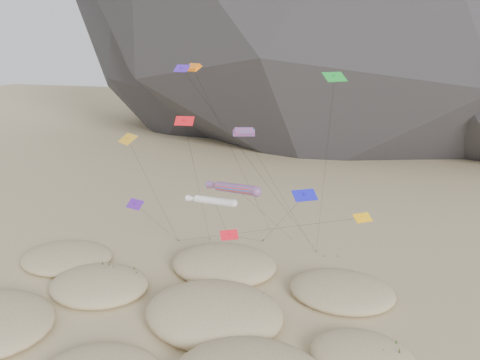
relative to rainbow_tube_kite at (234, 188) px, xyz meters
The scene contains 9 objects.
ground 15.46m from the rainbow_tube_kite, 110.28° to the right, with size 500.00×500.00×0.00m, color #CCB789.
dunes 14.47m from the rainbow_tube_kite, 134.46° to the right, with size 49.69×33.66×4.01m.
dune_grass 13.70m from the rainbow_tube_kite, 134.84° to the right, with size 44.24×30.05×1.50m.
kite_stakes 19.84m from the rainbow_tube_kite, 92.48° to the left, with size 22.99×4.50×0.30m.
rainbow_tube_kite is the anchor object (origin of this frame).
white_tube_kite 4.72m from the rainbow_tube_kite, 146.47° to the left, with size 6.81×12.30×11.46m.
orange_parafoil 14.29m from the rainbow_tube_kite, 140.88° to the left, with size 6.87×16.66×25.73m.
multi_parafoil 5.77m from the rainbow_tube_kite, 65.14° to the left, with size 5.82×18.52×19.45m.
delta_kites 3.70m from the rainbow_tube_kite, 128.17° to the left, with size 29.12×19.36×25.58m.
Camera 1 is at (17.52, -36.93, 27.62)m, focal length 35.00 mm.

